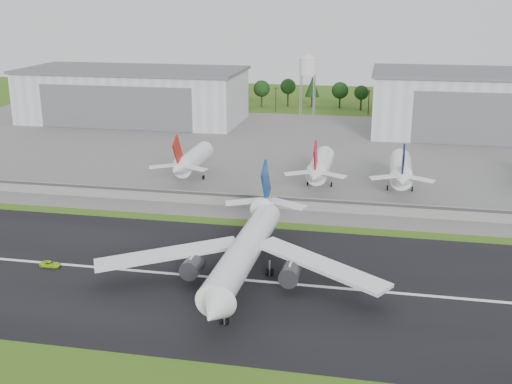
% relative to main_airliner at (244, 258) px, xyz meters
% --- Properties ---
extents(ground, '(600.00, 600.00, 0.00)m').
position_rel_main_airliner_xyz_m(ground, '(-4.47, -9.56, -4.89)').
color(ground, '#376117').
rests_on(ground, ground).
extents(runway, '(320.00, 60.00, 0.10)m').
position_rel_main_airliner_xyz_m(runway, '(-4.47, 0.44, -4.84)').
color(runway, black).
rests_on(runway, ground).
extents(runway_centerline, '(220.00, 1.00, 0.02)m').
position_rel_main_airliner_xyz_m(runway_centerline, '(-4.47, 0.44, -4.78)').
color(runway_centerline, white).
rests_on(runway_centerline, runway).
extents(apron, '(320.00, 150.00, 0.10)m').
position_rel_main_airliner_xyz_m(apron, '(-4.47, 110.44, -4.84)').
color(apron, slate).
rests_on(apron, ground).
extents(blast_fence, '(240.00, 0.61, 3.50)m').
position_rel_main_airliner_xyz_m(blast_fence, '(-4.47, 45.42, -3.09)').
color(blast_fence, gray).
rests_on(blast_fence, ground).
extents(hangar_west, '(97.00, 44.00, 23.20)m').
position_rel_main_airliner_xyz_m(hangar_west, '(-84.47, 155.35, 6.74)').
color(hangar_west, silver).
rests_on(hangar_west, ground).
extents(hangar_east, '(102.00, 47.00, 25.20)m').
position_rel_main_airliner_xyz_m(hangar_east, '(70.53, 155.35, 7.73)').
color(hangar_east, silver).
rests_on(hangar_east, ground).
extents(water_tower, '(8.40, 8.40, 29.40)m').
position_rel_main_airliner_xyz_m(water_tower, '(-9.47, 175.44, 19.66)').
color(water_tower, '#99999E').
rests_on(water_tower, ground).
extents(utility_poles, '(230.00, 3.00, 12.00)m').
position_rel_main_airliner_xyz_m(utility_poles, '(-4.47, 190.44, -4.89)').
color(utility_poles, black).
rests_on(utility_poles, ground).
extents(treeline, '(320.00, 16.00, 22.00)m').
position_rel_main_airliner_xyz_m(treeline, '(-4.47, 205.44, -4.89)').
color(treeline, black).
rests_on(treeline, ground).
extents(main_airliner, '(57.27, 59.12, 18.17)m').
position_rel_main_airliner_xyz_m(main_airliner, '(0.00, 0.00, 0.00)').
color(main_airliner, white).
rests_on(main_airliner, runway).
extents(ground_vehicle, '(4.37, 2.10, 1.20)m').
position_rel_main_airliner_xyz_m(ground_vehicle, '(-40.75, -1.20, -4.19)').
color(ground_vehicle, '#A8E41A').
rests_on(ground_vehicle, runway).
extents(parked_jet_red_a, '(7.36, 31.29, 16.70)m').
position_rel_main_airliner_xyz_m(parked_jet_red_a, '(-31.32, 67.00, 1.30)').
color(parked_jet_red_a, white).
rests_on(parked_jet_red_a, ground).
extents(parked_jet_red_b, '(7.36, 31.29, 16.82)m').
position_rel_main_airliner_xyz_m(parked_jet_red_b, '(7.57, 67.02, 1.41)').
color(parked_jet_red_b, white).
rests_on(parked_jet_red_b, ground).
extents(parked_jet_navy, '(7.36, 31.29, 16.93)m').
position_rel_main_airliner_xyz_m(parked_jet_navy, '(30.64, 67.03, 1.51)').
color(parked_jet_navy, white).
rests_on(parked_jet_navy, ground).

